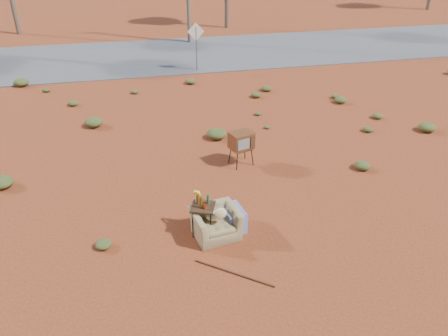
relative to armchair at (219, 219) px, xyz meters
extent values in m
plane|color=brown|center=(0.06, 0.16, -0.41)|extent=(140.00, 140.00, 0.00)
cube|color=#565659|center=(0.06, 15.16, -0.39)|extent=(140.00, 7.00, 0.04)
imported|color=olive|center=(-0.08, -0.03, 0.03)|extent=(1.10, 0.81, 0.88)
ellipsoid|color=#D6C382|center=(-0.14, 0.01, 0.10)|extent=(0.32, 0.32, 0.19)
ellipsoid|color=#D6C382|center=(-0.01, -0.19, 0.27)|extent=(0.28, 0.14, 0.28)
cube|color=navy|center=(0.36, 0.14, -0.15)|extent=(0.52, 0.71, 0.51)
cube|color=black|center=(1.29, 3.00, 0.09)|extent=(0.66, 0.57, 0.03)
cylinder|color=black|center=(1.10, 2.73, -0.16)|extent=(0.03, 0.03, 0.50)
cylinder|color=black|center=(1.59, 2.89, -0.16)|extent=(0.03, 0.03, 0.50)
cylinder|color=black|center=(0.99, 3.11, -0.16)|extent=(0.03, 0.03, 0.50)
cylinder|color=black|center=(1.47, 3.26, -0.16)|extent=(0.03, 0.03, 0.50)
cube|color=#5B2A16|center=(1.29, 3.00, 0.35)|extent=(0.74, 0.65, 0.48)
cube|color=slate|center=(1.28, 2.73, 0.35)|extent=(0.36, 0.13, 0.30)
cube|color=#472D19|center=(1.57, 2.82, 0.35)|extent=(0.14, 0.06, 0.34)
cube|color=#342013|center=(-0.33, 0.11, 0.29)|extent=(0.64, 0.64, 0.04)
cylinder|color=black|center=(-0.59, -0.01, -0.06)|extent=(0.02, 0.02, 0.70)
cylinder|color=black|center=(-0.21, -0.15, -0.06)|extent=(0.02, 0.02, 0.70)
cylinder|color=black|center=(-0.45, 0.36, -0.06)|extent=(0.02, 0.02, 0.70)
cylinder|color=black|center=(-0.08, 0.23, -0.06)|extent=(0.02, 0.02, 0.70)
cylinder|color=#50330D|center=(-0.43, 0.20, 0.44)|extent=(0.07, 0.07, 0.26)
cylinder|color=#50330D|center=(-0.38, 0.04, 0.45)|extent=(0.07, 0.07, 0.28)
cylinder|color=#24542C|center=(-0.20, 0.17, 0.43)|extent=(0.06, 0.06, 0.24)
cylinder|color=red|center=(-0.31, -0.01, 0.38)|extent=(0.06, 0.06, 0.13)
cylinder|color=silver|center=(-0.42, 0.30, 0.38)|extent=(0.08, 0.08, 0.14)
ellipsoid|color=yellow|center=(-0.42, 0.30, 0.54)|extent=(0.16, 0.16, 0.12)
cylinder|color=#4F2B15|center=(0.02, -1.33, -0.39)|extent=(1.38, 1.10, 0.05)
cylinder|color=brown|center=(1.56, 12.16, 0.59)|extent=(0.06, 0.06, 2.00)
cube|color=silver|center=(1.56, 12.16, 1.39)|extent=(0.78, 0.04, 0.78)
ellipsoid|color=#474F22|center=(-5.14, 3.16, -0.26)|extent=(0.56, 0.56, 0.31)
ellipsoid|color=#474F22|center=(4.56, 1.96, -0.29)|extent=(0.44, 0.44, 0.24)
ellipsoid|color=#474F22|center=(-2.94, 6.66, -0.24)|extent=(0.60, 0.60, 0.33)
ellipsoid|color=#474F22|center=(6.86, 5.16, -0.31)|extent=(0.36, 0.36, 0.20)
ellipsoid|color=#474F22|center=(3.26, 8.16, -0.30)|extent=(0.40, 0.40, 0.22)
ellipsoid|color=#474F22|center=(-1.44, 9.66, -0.33)|extent=(0.30, 0.30, 0.17)
camera|label=1|loc=(-1.61, -7.64, 5.72)|focal=35.00mm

